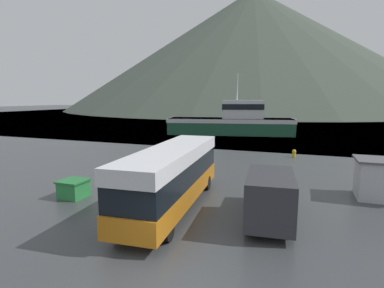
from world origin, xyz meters
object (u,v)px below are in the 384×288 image
Objects in this scene: tour_bus at (173,174)px; storage_bin at (74,189)px; delivery_van at (270,195)px; fishing_boat at (233,122)px.

tour_bus reaches higher than storage_bin.
delivery_van is 11.31m from storage_bin.
tour_bus reaches higher than delivery_van.
delivery_van is (5.06, -0.02, -0.56)m from tour_bus.
tour_bus is 5.09m from delivery_van.
fishing_boat is 13.71× the size of storage_bin.
storage_bin is at bearing -179.80° from tour_bus.
delivery_van is 35.28m from fishing_boat.
fishing_boat reaches higher than delivery_van.
fishing_boat is at bearing 99.74° from delivery_van.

